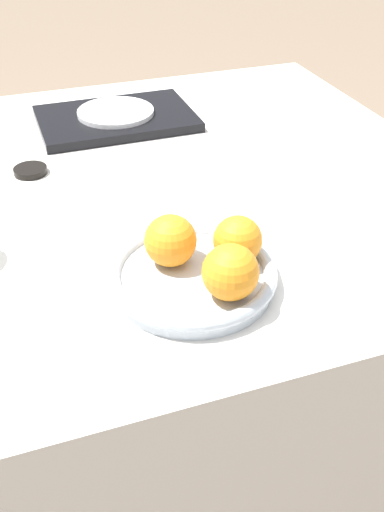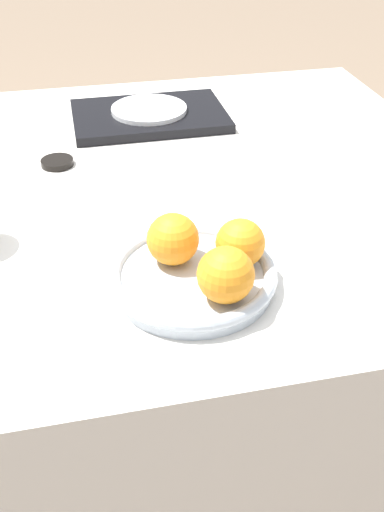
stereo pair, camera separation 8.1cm
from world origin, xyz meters
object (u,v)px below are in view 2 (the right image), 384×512
object	(u,v)px
orange_1	(226,275)
orange_2	(240,243)
orange_0	(173,239)
side_plate	(149,109)
fruit_platter	(192,276)
serving_tray	(149,116)
soy_dish	(57,162)

from	to	relation	value
orange_1	orange_2	size ratio (longest dim) A/B	1.08
orange_0	side_plate	distance (m)	0.57
fruit_platter	orange_1	bearing A→B (deg)	-64.06
fruit_platter	serving_tray	xyz separation A→B (m)	(0.03, 0.60, -0.01)
fruit_platter	orange_2	bearing A→B (deg)	5.64
fruit_platter	orange_0	world-z (taller)	orange_0
orange_0	orange_2	bearing A→B (deg)	-16.57
orange_1	soy_dish	size ratio (longest dim) A/B	1.22
orange_0	orange_1	bearing A→B (deg)	-62.37
fruit_platter	serving_tray	bearing A→B (deg)	86.74
orange_0	side_plate	size ratio (longest dim) A/B	0.45
orange_2	serving_tray	xyz separation A→B (m)	(-0.04, 0.59, -0.05)
fruit_platter	serving_tray	world-z (taller)	fruit_platter
fruit_platter	soy_dish	distance (m)	0.45
fruit_platter	side_plate	distance (m)	0.60
side_plate	soy_dish	bearing A→B (deg)	-138.89
orange_2	soy_dish	distance (m)	0.48
side_plate	orange_0	bearing A→B (deg)	-95.46
orange_2	side_plate	distance (m)	0.59
serving_tray	soy_dish	xyz separation A→B (m)	(-0.21, -0.18, -0.00)
orange_2	soy_dish	size ratio (longest dim) A/B	1.13
orange_1	orange_2	world-z (taller)	orange_1
orange_1	serving_tray	size ratio (longest dim) A/B	0.23
fruit_platter	orange_1	world-z (taller)	orange_1
orange_2	side_plate	xyz separation A→B (m)	(-0.04, 0.59, -0.03)
orange_0	serving_tray	xyz separation A→B (m)	(0.05, 0.56, -0.05)
side_plate	serving_tray	bearing A→B (deg)	0.00
side_plate	orange_2	bearing A→B (deg)	-86.56
orange_2	soy_dish	xyz separation A→B (m)	(-0.24, 0.41, -0.05)
orange_0	side_plate	bearing A→B (deg)	84.54
orange_1	side_plate	size ratio (longest dim) A/B	0.45
soy_dish	serving_tray	bearing A→B (deg)	41.11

